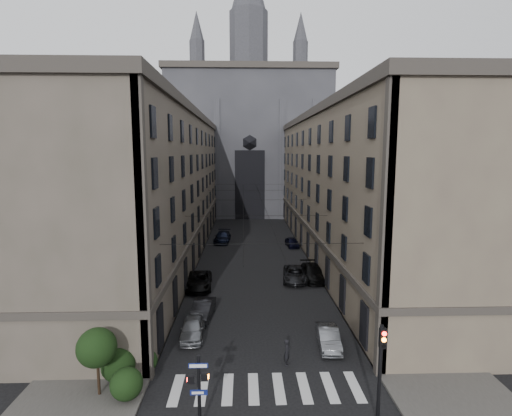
{
  "coord_description": "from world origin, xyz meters",
  "views": [
    {
      "loc": [
        -1.28,
        -16.66,
        13.78
      ],
      "look_at": [
        -0.34,
        13.16,
        9.54
      ],
      "focal_mm": 28.0,
      "sensor_mm": 36.0,
      "label": 1
    }
  ],
  "objects": [
    {
      "name": "car_right_far",
      "position": [
        5.74,
        39.86,
        0.67
      ],
      "size": [
        1.97,
        4.06,
        1.34
      ],
      "primitive_type": "imported",
      "rotation": [
        0.0,
        0.0,
        0.1
      ],
      "color": "black",
      "rests_on": "ground"
    },
    {
      "name": "car_right_near",
      "position": [
        4.7,
        9.87,
        0.67
      ],
      "size": [
        1.69,
        4.17,
        1.35
      ],
      "primitive_type": "imported",
      "rotation": [
        0.0,
        0.0,
        -0.06
      ],
      "color": "slate",
      "rests_on": "ground"
    },
    {
      "name": "pedestrian_signal_left",
      "position": [
        -3.51,
        1.5,
        2.32
      ],
      "size": [
        1.02,
        0.38,
        4.0
      ],
      "color": "black",
      "rests_on": "ground"
    },
    {
      "name": "pedestrian",
      "position": [
        1.51,
        7.57,
        0.87
      ],
      "size": [
        0.6,
        0.73,
        1.73
      ],
      "primitive_type": "imported",
      "rotation": [
        0.0,
        0.0,
        1.23
      ],
      "color": "black",
      "rests_on": "ground"
    },
    {
      "name": "car_left_far",
      "position": [
        -4.53,
        43.2,
        0.8
      ],
      "size": [
        2.59,
        5.66,
        1.6
      ],
      "primitive_type": "imported",
      "rotation": [
        0.0,
        0.0,
        -0.06
      ],
      "color": "black",
      "rests_on": "ground"
    },
    {
      "name": "car_left_midfar",
      "position": [
        -5.87,
        22.5,
        0.77
      ],
      "size": [
        2.85,
        5.66,
        1.54
      ],
      "primitive_type": "imported",
      "rotation": [
        0.0,
        0.0,
        0.06
      ],
      "color": "black",
      "rests_on": "ground"
    },
    {
      "name": "building_right",
      "position": [
        13.44,
        36.0,
        9.34
      ],
      "size": [
        13.6,
        60.6,
        18.85
      ],
      "color": "brown",
      "rests_on": "ground"
    },
    {
      "name": "car_left_midnear",
      "position": [
        -4.74,
        15.15,
        0.73
      ],
      "size": [
        1.98,
        4.54,
        1.45
      ],
      "primitive_type": "imported",
      "rotation": [
        0.0,
        0.0,
        -0.1
      ],
      "color": "black",
      "rests_on": "ground"
    },
    {
      "name": "sidewalk_right",
      "position": [
        10.5,
        36.0,
        0.07
      ],
      "size": [
        7.0,
        80.0,
        0.15
      ],
      "primitive_type": "cube",
      "color": "#383533",
      "rests_on": "ground"
    },
    {
      "name": "sidewalk_left",
      "position": [
        -10.5,
        36.0,
        0.07
      ],
      "size": [
        7.0,
        80.0,
        0.15
      ],
      "primitive_type": "cube",
      "color": "#383533",
      "rests_on": "ground"
    },
    {
      "name": "building_left",
      "position": [
        -13.44,
        36.0,
        9.34
      ],
      "size": [
        13.6,
        60.6,
        18.85
      ],
      "color": "#464136",
      "rests_on": "ground"
    },
    {
      "name": "car_right_midfar",
      "position": [
        6.2,
        24.78,
        0.8
      ],
      "size": [
        2.45,
        5.57,
        1.59
      ],
      "primitive_type": "imported",
      "rotation": [
        0.0,
        0.0,
        0.04
      ],
      "color": "black",
      "rests_on": "ground"
    },
    {
      "name": "zebra_crossing",
      "position": [
        0.0,
        5.0,
        0.01
      ],
      "size": [
        11.0,
        3.2,
        0.01
      ],
      "primitive_type": "cube",
      "color": "beige",
      "rests_on": "ground"
    },
    {
      "name": "shrub_cluster",
      "position": [
        -8.72,
        5.01,
        1.8
      ],
      "size": [
        3.9,
        4.4,
        3.9
      ],
      "color": "black",
      "rests_on": "sidewalk_left"
    },
    {
      "name": "car_right_midnear",
      "position": [
        4.2,
        24.47,
        0.75
      ],
      "size": [
        3.06,
        5.66,
        1.51
      ],
      "primitive_type": "imported",
      "rotation": [
        0.0,
        0.0,
        -0.1
      ],
      "color": "black",
      "rests_on": "ground"
    },
    {
      "name": "tram_wires",
      "position": [
        0.0,
        35.63,
        7.25
      ],
      "size": [
        14.0,
        60.0,
        0.43
      ],
      "color": "black",
      "rests_on": "ground"
    },
    {
      "name": "car_left_near",
      "position": [
        -5.13,
        11.64,
        0.73
      ],
      "size": [
        1.86,
        4.32,
        1.45
      ],
      "primitive_type": "imported",
      "rotation": [
        0.0,
        0.0,
        0.04
      ],
      "color": "slate",
      "rests_on": "ground"
    },
    {
      "name": "traffic_light_right",
      "position": [
        5.6,
        1.92,
        3.29
      ],
      "size": [
        0.34,
        0.5,
        5.2
      ],
      "color": "black",
      "rests_on": "ground"
    },
    {
      "name": "gothic_tower",
      "position": [
        0.0,
        74.96,
        17.8
      ],
      "size": [
        35.0,
        23.0,
        58.0
      ],
      "color": "#2D2D33",
      "rests_on": "ground"
    }
  ]
}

